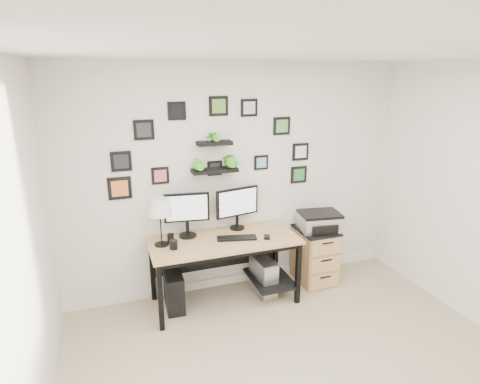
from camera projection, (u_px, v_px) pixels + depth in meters
name	position (u px, v px, depth m)	size (l,w,h in m)	color
room	(239.00, 278.00, 4.92)	(4.00, 4.00, 4.00)	tan
desk	(226.00, 248.00, 4.39)	(1.60, 0.70, 0.75)	tan
monitor_left	(187.00, 212.00, 4.29)	(0.48, 0.21, 0.50)	black
monitor_right	(237.00, 205.00, 4.52)	(0.52, 0.20, 0.49)	black
keyboard	(237.00, 238.00, 4.32)	(0.42, 0.13, 0.02)	black
mouse	(267.00, 237.00, 4.33)	(0.06, 0.10, 0.03)	black
table_lamp	(160.00, 208.00, 4.05)	(0.25, 0.25, 0.51)	black
mug	(174.00, 245.00, 4.06)	(0.08, 0.08, 0.09)	black
pen_cup	(171.00, 238.00, 4.23)	(0.07, 0.07, 0.09)	black
pc_tower_black	(174.00, 290.00, 4.34)	(0.19, 0.42, 0.42)	black
pc_tower_grey	(263.00, 275.00, 4.65)	(0.21, 0.44, 0.42)	gray
file_cabinet	(315.00, 255.00, 4.89)	(0.43, 0.53, 0.67)	tan
printer	(320.00, 221.00, 4.76)	(0.51, 0.43, 0.21)	silver
wall_decor	(214.00, 151.00, 4.32)	(2.30, 0.18, 1.04)	black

